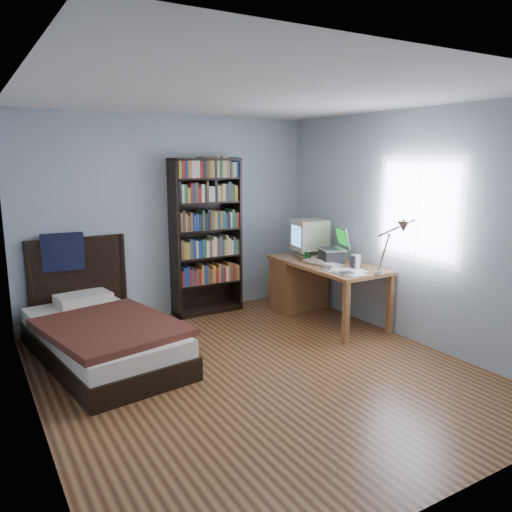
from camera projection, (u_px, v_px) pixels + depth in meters
name	position (u px, v px, depth m)	size (l,w,h in m)	color
room	(261.00, 241.00, 4.48)	(4.20, 4.24, 2.50)	#4E2A17
desk	(305.00, 280.00, 6.50)	(0.75, 1.59, 0.73)	brown
crt_monitor	(309.00, 235.00, 6.44)	(0.49, 0.45, 0.48)	beige
laptop	(332.00, 253.00, 6.05)	(0.44, 0.42, 0.43)	#2D2D30
desk_lamp	(400.00, 232.00, 4.94)	(0.25, 0.56, 0.66)	#99999E
keyboard	(322.00, 263.00, 5.96)	(0.19, 0.49, 0.03)	beige
speaker	(355.00, 262.00, 5.73)	(0.08, 0.08, 0.16)	gray
soda_can	(308.00, 256.00, 6.18)	(0.06, 0.06, 0.11)	#083C0E
mouse	(314.00, 258.00, 6.29)	(0.06, 0.10, 0.03)	silver
phone_silver	(327.00, 269.00, 5.68)	(0.06, 0.11, 0.02)	#B2B3B7
phone_grey	(335.00, 272.00, 5.53)	(0.05, 0.09, 0.02)	gray
external_drive	(347.00, 274.00, 5.44)	(0.13, 0.13, 0.03)	gray
bookshelf	(206.00, 237.00, 6.35)	(0.89, 0.30, 1.98)	black
bed	(100.00, 333.00, 5.03)	(1.36, 2.20, 1.16)	black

